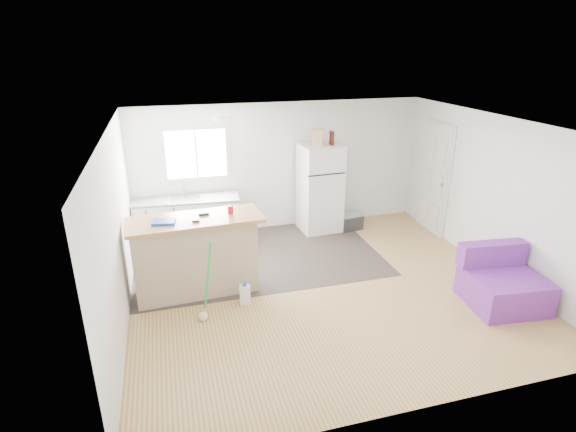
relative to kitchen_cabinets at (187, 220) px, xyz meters
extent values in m
cube|color=olive|center=(1.81, -2.21, -0.43)|extent=(5.50, 5.00, 0.01)
cube|color=white|center=(1.81, -2.21, 1.98)|extent=(5.50, 5.00, 0.01)
cube|color=white|center=(1.81, 0.29, 0.78)|extent=(5.50, 0.01, 2.40)
cube|color=white|center=(1.81, -4.71, 0.78)|extent=(5.50, 0.01, 2.40)
cube|color=white|center=(-0.94, -2.21, 0.78)|extent=(0.01, 5.00, 2.40)
cube|color=white|center=(4.56, -2.21, 0.78)|extent=(0.01, 5.00, 2.40)
cube|color=#2C2621|center=(1.09, -0.96, -0.42)|extent=(4.05, 2.50, 0.00)
cube|color=white|center=(0.26, 0.28, 1.13)|extent=(1.18, 0.04, 0.98)
cube|color=white|center=(0.26, 0.26, 1.13)|extent=(1.05, 0.01, 0.85)
cube|color=white|center=(0.26, 0.26, 1.13)|extent=(0.03, 0.02, 0.85)
cube|color=white|center=(4.53, -0.66, 0.59)|extent=(0.05, 0.82, 2.03)
cube|color=white|center=(4.54, -0.66, 0.60)|extent=(0.03, 0.92, 2.10)
sphere|color=gold|center=(4.49, -0.98, 0.58)|extent=(0.07, 0.07, 0.07)
cylinder|color=white|center=(0.61, -1.01, 1.94)|extent=(0.30, 0.30, 0.07)
cube|color=white|center=(0.00, 0.00, -0.03)|extent=(1.84, 0.68, 0.79)
cube|color=slate|center=(0.00, 0.00, 0.39)|extent=(1.90, 0.72, 0.04)
cube|color=silver|center=(0.00, -0.03, 0.39)|extent=(0.53, 0.42, 0.05)
cube|color=tan|center=(0.01, -1.81, 0.12)|extent=(1.72, 0.69, 1.09)
cube|color=tan|center=(0.04, -1.81, 0.69)|extent=(1.89, 0.81, 0.05)
cube|color=white|center=(2.48, -0.07, 0.40)|extent=(0.77, 0.73, 1.65)
cube|color=black|center=(2.48, -0.41, 0.77)|extent=(0.73, 0.06, 0.02)
cube|color=silver|center=(2.19, -0.42, 0.98)|extent=(0.03, 0.02, 0.30)
cube|color=silver|center=(2.19, -0.42, 0.25)|extent=(0.03, 0.02, 0.58)
cube|color=#29292C|center=(3.07, -0.24, -0.28)|extent=(0.46, 0.34, 0.28)
cube|color=gray|center=(3.07, -0.24, -0.11)|extent=(0.48, 0.37, 0.06)
cube|color=purple|center=(4.03, -3.31, -0.20)|extent=(1.05, 1.00, 0.45)
cube|color=purple|center=(4.03, -2.97, 0.20)|extent=(0.98, 0.32, 0.34)
cube|color=white|center=(0.61, -2.33, -0.29)|extent=(0.16, 0.13, 0.27)
cylinder|color=blue|center=(0.61, -2.33, -0.12)|extent=(0.06, 0.06, 0.05)
cylinder|color=green|center=(0.11, -2.48, 0.16)|extent=(0.16, 0.28, 1.09)
sphere|color=beige|center=(0.00, -2.59, -0.37)|extent=(0.13, 0.13, 0.13)
cylinder|color=red|center=(0.54, -1.77, 0.77)|extent=(0.09, 0.09, 0.12)
cube|color=blue|center=(-0.37, -1.88, 0.73)|extent=(0.33, 0.26, 0.04)
cube|color=black|center=(0.17, -1.73, 0.73)|extent=(0.14, 0.05, 0.03)
cube|color=black|center=(0.04, -1.96, 0.73)|extent=(0.10, 0.05, 0.03)
cube|color=tan|center=(2.39, -0.11, 1.38)|extent=(0.22, 0.17, 0.30)
cylinder|color=#3D130B|center=(2.67, -0.15, 1.35)|extent=(0.09, 0.09, 0.25)
cylinder|color=#3D130B|center=(2.67, -0.06, 1.35)|extent=(0.09, 0.09, 0.25)
camera|label=1|loc=(-0.26, -7.69, 2.98)|focal=28.00mm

